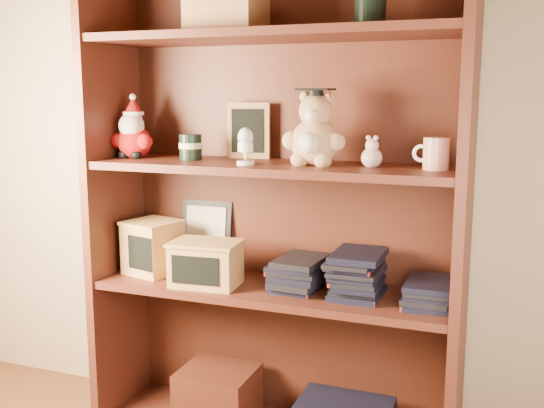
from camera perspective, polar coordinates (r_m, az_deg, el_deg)
The scene contains 16 objects.
bookcase at distance 2.07m, azimuth 0.43°, elevation -0.90°, with size 1.20×0.35×1.60m.
shelf_lower at distance 2.08m, azimuth 0.00°, elevation -7.69°, with size 1.14×0.33×0.02m.
shelf_upper at distance 2.00m, azimuth 0.00°, elevation 3.33°, with size 1.14×0.33×0.02m.
santa_plush at distance 2.21m, azimuth -12.34°, elevation 6.16°, with size 0.16×0.11×0.22m.
teachers_tin at distance 2.11m, azimuth -7.31°, elevation 5.11°, with size 0.08×0.08×0.08m.
chalkboard_plaque at distance 2.14m, azimuth -2.11°, elevation 6.51°, with size 0.15×0.09×0.19m.
egg_cup at distance 1.94m, azimuth -2.40°, elevation 5.32°, with size 0.05×0.05×0.11m.
grad_teddy_bear at distance 1.93m, azimuth 3.84°, elevation 6.16°, with size 0.20×0.17×0.24m.
pink_figurine at distance 1.90m, azimuth 8.93°, elevation 4.38°, with size 0.06×0.06×0.10m.
teacher_mug at distance 1.87m, azimuth 14.43°, elevation 4.39°, with size 0.10×0.07×0.09m.
certificate_frame at distance 2.29m, azimuth -5.90°, elevation -2.70°, with size 0.19×0.05×0.24m.
treats_box at distance 2.24m, azimuth -10.61°, elevation -3.78°, with size 0.21×0.21×0.18m.
pencils_box at distance 2.08m, azimuth -5.96°, elevation -5.28°, with size 0.23×0.18×0.15m.
book_stack_left at distance 2.03m, azimuth 2.26°, elevation -6.32°, with size 0.14×0.20×0.10m.
book_stack_mid at distance 1.98m, azimuth 7.57°, elevation -6.15°, with size 0.14×0.20×0.14m.
book_stack_right at distance 1.95m, azimuth 13.98°, elevation -7.56°, with size 0.14×0.20×0.08m.
Camera 1 is at (0.78, -0.55, 1.16)m, focal length 42.00 mm.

